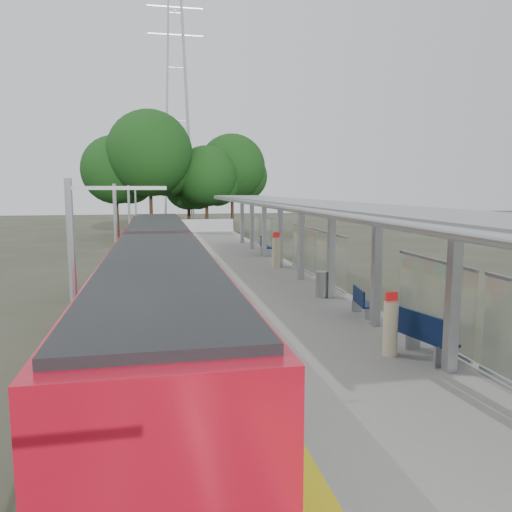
{
  "coord_description": "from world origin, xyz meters",
  "views": [
    {
      "loc": [
        -4.54,
        -3.94,
        5.19
      ],
      "look_at": [
        -0.34,
        16.94,
        2.3
      ],
      "focal_mm": 35.0,
      "sensor_mm": 36.0,
      "label": 1
    }
  ],
  "objects_px": {
    "train": "(158,276)",
    "litter_bin": "(322,284)",
    "bench_mid": "(361,301)",
    "info_pillar_far": "(276,252)",
    "bench_near": "(423,334)",
    "bench_far": "(265,245)",
    "info_pillar_near": "(390,328)"
  },
  "relations": [
    {
      "from": "bench_near",
      "to": "info_pillar_far",
      "type": "relative_size",
      "value": 0.94
    },
    {
      "from": "bench_near",
      "to": "litter_bin",
      "type": "bearing_deg",
      "value": 78.72
    },
    {
      "from": "info_pillar_far",
      "to": "bench_mid",
      "type": "bearing_deg",
      "value": -99.48
    },
    {
      "from": "bench_far",
      "to": "info_pillar_near",
      "type": "relative_size",
      "value": 1.02
    },
    {
      "from": "train",
      "to": "bench_mid",
      "type": "bearing_deg",
      "value": -24.72
    },
    {
      "from": "bench_near",
      "to": "info_pillar_far",
      "type": "xyz_separation_m",
      "value": [
        -0.18,
        14.71,
        0.2
      ]
    },
    {
      "from": "info_pillar_near",
      "to": "litter_bin",
      "type": "height_order",
      "value": "info_pillar_near"
    },
    {
      "from": "bench_mid",
      "to": "info_pillar_far",
      "type": "relative_size",
      "value": 0.74
    },
    {
      "from": "train",
      "to": "bench_near",
      "type": "relative_size",
      "value": 15.59
    },
    {
      "from": "bench_mid",
      "to": "litter_bin",
      "type": "relative_size",
      "value": 1.39
    },
    {
      "from": "bench_near",
      "to": "info_pillar_near",
      "type": "relative_size",
      "value": 1.09
    },
    {
      "from": "train",
      "to": "bench_near",
      "type": "bearing_deg",
      "value": -48.57
    },
    {
      "from": "train",
      "to": "info_pillar_far",
      "type": "relative_size",
      "value": 14.65
    },
    {
      "from": "train",
      "to": "bench_far",
      "type": "xyz_separation_m",
      "value": [
        6.74,
        12.65,
        -0.46
      ]
    },
    {
      "from": "bench_far",
      "to": "bench_near",
      "type": "bearing_deg",
      "value": -89.24
    },
    {
      "from": "bench_mid",
      "to": "litter_bin",
      "type": "xyz_separation_m",
      "value": [
        -0.37,
        2.97,
        0.02
      ]
    },
    {
      "from": "bench_near",
      "to": "info_pillar_near",
      "type": "xyz_separation_m",
      "value": [
        -0.72,
        0.35,
        0.1
      ]
    },
    {
      "from": "bench_mid",
      "to": "info_pillar_near",
      "type": "bearing_deg",
      "value": -94.5
    },
    {
      "from": "train",
      "to": "litter_bin",
      "type": "xyz_separation_m",
      "value": [
        6.21,
        -0.06,
        -0.55
      ]
    },
    {
      "from": "bench_mid",
      "to": "bench_far",
      "type": "distance_m",
      "value": 15.68
    },
    {
      "from": "bench_near",
      "to": "bench_far",
      "type": "relative_size",
      "value": 1.06
    },
    {
      "from": "train",
      "to": "info_pillar_far",
      "type": "xyz_separation_m",
      "value": [
        6.22,
        7.46,
        -0.24
      ]
    },
    {
      "from": "litter_bin",
      "to": "bench_far",
      "type": "bearing_deg",
      "value": 87.59
    },
    {
      "from": "litter_bin",
      "to": "info_pillar_far",
      "type": "bearing_deg",
      "value": 89.9
    },
    {
      "from": "info_pillar_far",
      "to": "litter_bin",
      "type": "relative_size",
      "value": 1.87
    },
    {
      "from": "bench_near",
      "to": "bench_far",
      "type": "bearing_deg",
      "value": 76.2
    },
    {
      "from": "info_pillar_far",
      "to": "info_pillar_near",
      "type": "bearing_deg",
      "value": -103.56
    },
    {
      "from": "bench_far",
      "to": "info_pillar_near",
      "type": "distance_m",
      "value": 19.58
    },
    {
      "from": "bench_near",
      "to": "info_pillar_far",
      "type": "distance_m",
      "value": 14.71
    },
    {
      "from": "train",
      "to": "info_pillar_far",
      "type": "height_order",
      "value": "train"
    },
    {
      "from": "bench_mid",
      "to": "info_pillar_near",
      "type": "xyz_separation_m",
      "value": [
        -0.89,
        -3.88,
        0.22
      ]
    },
    {
      "from": "bench_mid",
      "to": "info_pillar_far",
      "type": "height_order",
      "value": "info_pillar_far"
    }
  ]
}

